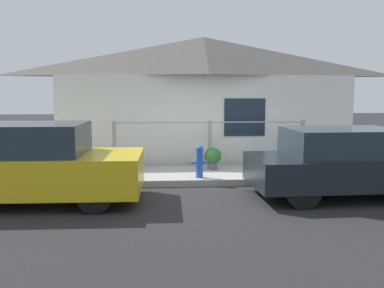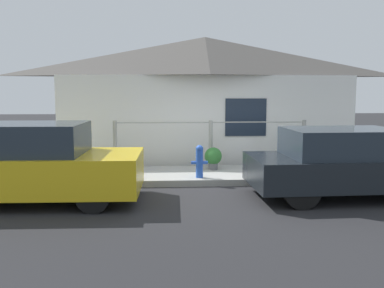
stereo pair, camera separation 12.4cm
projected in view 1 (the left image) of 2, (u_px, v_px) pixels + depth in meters
ground_plane at (219, 187)px, 9.27m from camera, size 60.00×60.00×0.00m
sidewalk at (213, 175)px, 10.17m from camera, size 24.00×1.82×0.15m
house at (204, 63)px, 12.14m from camera, size 8.38×2.23×3.59m
fence at (210, 141)px, 10.83m from camera, size 4.90×0.10×1.18m
car_left at (32, 164)px, 7.86m from camera, size 3.95×1.84×1.47m
car_right at (346, 163)px, 8.29m from camera, size 3.84×1.83×1.35m
fire_hydrant at (199, 161)px, 9.48m from camera, size 0.37×0.17×0.73m
potted_plant_near_hydrant at (213, 157)px, 10.48m from camera, size 0.43×0.43×0.54m
potted_plant_by_fence at (85, 160)px, 10.06m from camera, size 0.40×0.40×0.55m
potted_plant_corner at (287, 157)px, 10.87m from camera, size 0.36×0.36×0.46m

